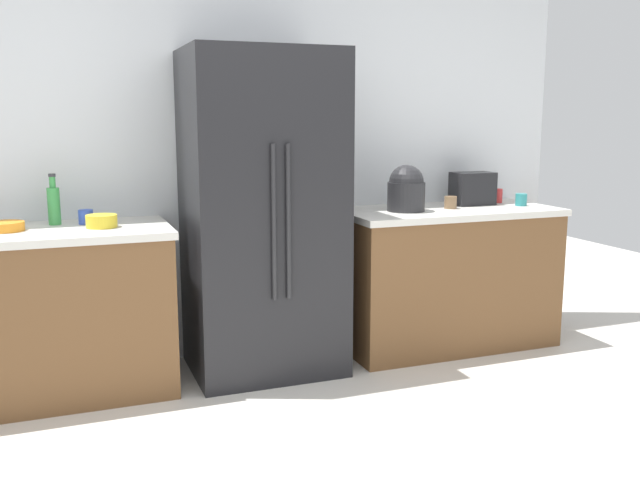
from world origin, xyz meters
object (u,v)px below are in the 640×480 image
toaster (472,189)px  bowl_a (102,221)px  rice_cooker (406,189)px  bowl_b (4,226)px  cup_a (451,202)px  cup_d (86,217)px  bottle_a (54,204)px  refrigerator (263,214)px  cup_b (497,196)px  cup_c (521,200)px

toaster → bowl_a: toaster is taller
rice_cooker → bowl_b: size_ratio=1.47×
cup_a → cup_d: 2.18m
bottle_a → cup_a: bottle_a is taller
toaster → cup_d: size_ratio=3.49×
toaster → cup_a: (-0.24, -0.12, -0.07)m
refrigerator → rice_cooker: bearing=-0.1°
bowl_b → rice_cooker: bearing=-1.0°
rice_cooker → cup_d: rice_cooker is taller
refrigerator → cup_b: bearing=5.6°
bottle_a → bowl_a: bearing=-39.5°
cup_c → cup_d: 2.68m
bottle_a → cup_b: bottle_a is taller
rice_cooker → cup_c: bearing=-2.5°
cup_c → bowl_a: bearing=179.4°
cup_d → cup_a: bearing=-3.6°
toaster → rice_cooker: bearing=-167.1°
toaster → cup_d: bearing=179.6°
cup_a → refrigerator: bearing=-179.9°
cup_a → cup_b: bearing=19.7°
bowl_b → toaster: bearing=1.7°
rice_cooker → bowl_a: size_ratio=1.77×
bottle_a → cup_b: size_ratio=2.95×
cup_b → bottle_a: bearing=179.8°
toaster → cup_c: size_ratio=3.41×
rice_cooker → cup_d: size_ratio=3.68×
toaster → bottle_a: bottle_a is taller
toaster → bottle_a: size_ratio=0.99×
cup_a → cup_c: 0.51m
toaster → cup_b: (0.22, 0.04, -0.06)m
bowl_a → bowl_b: size_ratio=0.83×
toaster → cup_d: (-2.41, 0.02, -0.07)m
toaster → rice_cooker: (-0.56, -0.13, 0.03)m
bottle_a → bowl_a: size_ratio=1.70×
bottle_a → cup_a: 2.34m
cup_c → bowl_b: size_ratio=0.41×
cup_b → bowl_b: size_ratio=0.48×
bowl_b → refrigerator: bearing=-1.7°
rice_cooker → bowl_a: 1.79m
bowl_b → bowl_a: bearing=-6.2°
rice_cooker → cup_b: rice_cooker is taller
cup_a → bowl_a: 2.10m
bowl_a → cup_d: bearing=114.9°
cup_a → cup_d: same height
bottle_a → cup_c: (2.84, -0.21, -0.07)m
refrigerator → cup_a: 1.23m
rice_cooker → bowl_b: rice_cooker is taller
bowl_a → bottle_a: bearing=140.5°
cup_d → bowl_a: 0.17m
cup_a → toaster: bearing=27.3°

